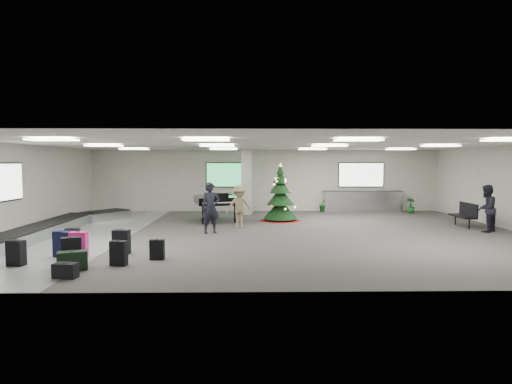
{
  "coord_description": "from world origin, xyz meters",
  "views": [
    {
      "loc": [
        -0.9,
        -15.26,
        2.56
      ],
      "look_at": [
        -0.6,
        1.0,
        1.42
      ],
      "focal_mm": 30.0,
      "sensor_mm": 36.0,
      "label": 1
    }
  ],
  "objects_px": {
    "baggage_carousel": "(53,228)",
    "traveler_bench": "(486,208)",
    "service_counter": "(362,201)",
    "christmas_tree": "(280,201)",
    "grand_piano": "(217,200)",
    "bench": "(465,213)",
    "potted_plant_right": "(411,206)",
    "traveler_a": "(211,208)",
    "pink_suitcase": "(79,245)",
    "traveler_b": "(239,206)",
    "potted_plant_left": "(323,204)"
  },
  "relations": [
    {
      "from": "baggage_carousel",
      "to": "traveler_bench",
      "type": "bearing_deg",
      "value": 0.7
    },
    {
      "from": "service_counter",
      "to": "christmas_tree",
      "type": "xyz_separation_m",
      "value": [
        -4.5,
        -3.36,
        0.32
      ]
    },
    {
      "from": "grand_piano",
      "to": "bench",
      "type": "relative_size",
      "value": 1.68
    },
    {
      "from": "service_counter",
      "to": "grand_piano",
      "type": "relative_size",
      "value": 1.58
    },
    {
      "from": "christmas_tree",
      "to": "potted_plant_right",
      "type": "height_order",
      "value": "christmas_tree"
    },
    {
      "from": "service_counter",
      "to": "traveler_a",
      "type": "distance_m",
      "value": 9.84
    },
    {
      "from": "pink_suitcase",
      "to": "christmas_tree",
      "type": "relative_size",
      "value": 0.28
    },
    {
      "from": "baggage_carousel",
      "to": "service_counter",
      "type": "relative_size",
      "value": 2.4
    },
    {
      "from": "pink_suitcase",
      "to": "traveler_bench",
      "type": "xyz_separation_m",
      "value": [
        13.25,
        3.99,
        0.52
      ]
    },
    {
      "from": "traveler_a",
      "to": "bench",
      "type": "bearing_deg",
      "value": -13.84
    },
    {
      "from": "service_counter",
      "to": "traveler_b",
      "type": "xyz_separation_m",
      "value": [
        -6.25,
        -5.22,
        0.28
      ]
    },
    {
      "from": "traveler_b",
      "to": "potted_plant_right",
      "type": "relative_size",
      "value": 2.16
    },
    {
      "from": "grand_piano",
      "to": "bench",
      "type": "height_order",
      "value": "grand_piano"
    },
    {
      "from": "traveler_bench",
      "to": "potted_plant_left",
      "type": "xyz_separation_m",
      "value": [
        -4.85,
        6.39,
        -0.45
      ]
    },
    {
      "from": "pink_suitcase",
      "to": "potted_plant_right",
      "type": "distance_m",
      "value": 16.04
    },
    {
      "from": "baggage_carousel",
      "to": "service_counter",
      "type": "xyz_separation_m",
      "value": [
        12.84,
        6.73,
        0.33
      ]
    },
    {
      "from": "traveler_a",
      "to": "service_counter",
      "type": "bearing_deg",
      "value": 20.84
    },
    {
      "from": "service_counter",
      "to": "traveler_bench",
      "type": "relative_size",
      "value": 2.33
    },
    {
      "from": "bench",
      "to": "potted_plant_right",
      "type": "relative_size",
      "value": 1.99
    },
    {
      "from": "baggage_carousel",
      "to": "pink_suitcase",
      "type": "xyz_separation_m",
      "value": [
        2.4,
        -3.8,
        0.14
      ]
    },
    {
      "from": "pink_suitcase",
      "to": "christmas_tree",
      "type": "bearing_deg",
      "value": 50.38
    },
    {
      "from": "potted_plant_right",
      "to": "service_counter",
      "type": "bearing_deg",
      "value": 161.98
    },
    {
      "from": "pink_suitcase",
      "to": "traveler_bench",
      "type": "height_order",
      "value": "traveler_bench"
    },
    {
      "from": "grand_piano",
      "to": "traveler_a",
      "type": "bearing_deg",
      "value": -103.15
    },
    {
      "from": "bench",
      "to": "potted_plant_right",
      "type": "height_order",
      "value": "bench"
    },
    {
      "from": "traveler_b",
      "to": "traveler_a",
      "type": "bearing_deg",
      "value": -130.09
    },
    {
      "from": "bench",
      "to": "potted_plant_left",
      "type": "bearing_deg",
      "value": 135.23
    },
    {
      "from": "traveler_bench",
      "to": "potted_plant_left",
      "type": "bearing_deg",
      "value": -92.33
    },
    {
      "from": "grand_piano",
      "to": "bench",
      "type": "distance_m",
      "value": 10.11
    },
    {
      "from": "christmas_tree",
      "to": "traveler_b",
      "type": "relative_size",
      "value": 1.54
    },
    {
      "from": "pink_suitcase",
      "to": "grand_piano",
      "type": "bearing_deg",
      "value": 65.81
    },
    {
      "from": "pink_suitcase",
      "to": "grand_piano",
      "type": "distance_m",
      "value": 7.74
    },
    {
      "from": "potted_plant_left",
      "to": "grand_piano",
      "type": "bearing_deg",
      "value": -147.48
    },
    {
      "from": "traveler_a",
      "to": "potted_plant_left",
      "type": "relative_size",
      "value": 2.21
    },
    {
      "from": "grand_piano",
      "to": "potted_plant_right",
      "type": "bearing_deg",
      "value": 2.57
    },
    {
      "from": "baggage_carousel",
      "to": "potted_plant_right",
      "type": "bearing_deg",
      "value": 21.68
    },
    {
      "from": "traveler_a",
      "to": "traveler_b",
      "type": "distance_m",
      "value": 1.74
    },
    {
      "from": "baggage_carousel",
      "to": "potted_plant_left",
      "type": "height_order",
      "value": "potted_plant_left"
    },
    {
      "from": "traveler_b",
      "to": "potted_plant_left",
      "type": "distance_m",
      "value": 6.6
    },
    {
      "from": "traveler_a",
      "to": "christmas_tree",
      "type": "bearing_deg",
      "value": 28.38
    },
    {
      "from": "service_counter",
      "to": "bench",
      "type": "distance_m",
      "value": 5.92
    },
    {
      "from": "baggage_carousel",
      "to": "bench",
      "type": "xyz_separation_m",
      "value": [
        15.51,
        1.45,
        0.32
      ]
    },
    {
      "from": "service_counter",
      "to": "potted_plant_right",
      "type": "relative_size",
      "value": 5.28
    },
    {
      "from": "bench",
      "to": "traveler_bench",
      "type": "xyz_separation_m",
      "value": [
        0.14,
        -1.26,
        0.33
      ]
    },
    {
      "from": "grand_piano",
      "to": "traveler_bench",
      "type": "height_order",
      "value": "traveler_bench"
    },
    {
      "from": "bench",
      "to": "potted_plant_right",
      "type": "xyz_separation_m",
      "value": [
        -0.42,
        4.55,
        -0.15
      ]
    },
    {
      "from": "grand_piano",
      "to": "bench",
      "type": "xyz_separation_m",
      "value": [
        9.95,
        -1.8,
        -0.37
      ]
    },
    {
      "from": "christmas_tree",
      "to": "traveler_b",
      "type": "height_order",
      "value": "christmas_tree"
    },
    {
      "from": "service_counter",
      "to": "bench",
      "type": "height_order",
      "value": "service_counter"
    },
    {
      "from": "christmas_tree",
      "to": "bench",
      "type": "xyz_separation_m",
      "value": [
        7.17,
        -1.93,
        -0.33
      ]
    }
  ]
}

